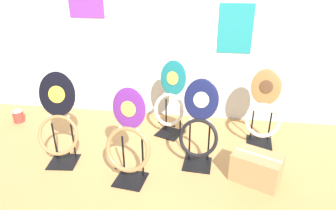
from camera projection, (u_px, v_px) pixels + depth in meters
wall_back at (174, 17)px, 3.58m from camera, size 8.00×0.07×2.60m
toilet_seat_display_teal_sax at (170, 102)px, 3.48m from camera, size 0.42×0.37×0.89m
toilet_seat_display_woodgrain at (263, 112)px, 3.31m from camera, size 0.41×0.37×0.84m
toilet_seat_display_purple_note at (128, 141)px, 2.67m from camera, size 0.44×0.31×0.91m
toilet_seat_display_navy_moon at (199, 126)px, 2.91m from camera, size 0.39×0.33×0.88m
toilet_seat_display_jazz_black at (58, 125)px, 2.95m from camera, size 0.42×0.35×0.93m
paint_can at (18, 116)px, 3.89m from camera, size 0.14×0.14×0.16m
storage_box at (256, 168)px, 2.79m from camera, size 0.51×0.43×0.28m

